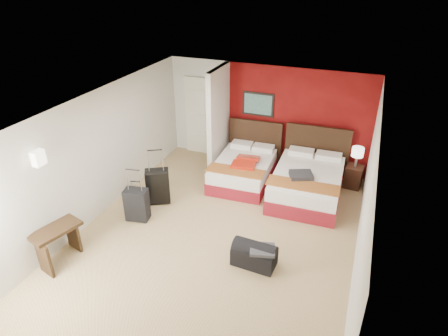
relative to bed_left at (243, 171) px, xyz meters
The scene contains 17 objects.
ground 2.12m from the bed_left, 84.90° to the right, with size 6.50×6.50×0.00m, color tan.
room_walls 1.71m from the bed_left, 150.98° to the right, with size 5.02×6.52×2.50m.
red_accent_panel 1.77m from the bed_left, 50.47° to the left, with size 3.50×0.04×2.50m, color maroon.
partition_wall 1.38m from the bed_left, 147.61° to the left, with size 0.12×1.20×2.50m, color silver.
entry_door 2.06m from the bed_left, 144.72° to the left, with size 0.82×0.06×2.05m, color silver.
bed_left is the anchor object (origin of this frame).
bed_right 1.52m from the bed_left, ahead, with size 1.43×2.04×0.61m, color silver.
red_suitcase_open 0.34m from the bed_left, 45.00° to the right, with size 0.52×0.72×0.09m, color red.
jacket_bundle 1.53m from the bed_left, 17.40° to the right, with size 0.46×0.37×0.11m, color #333237.
nightstand 2.52m from the bed_left, 15.51° to the left, with size 0.37×0.37×0.52m, color black.
table_lamp 2.57m from the bed_left, 15.51° to the left, with size 0.26×0.26×0.46m, color white.
suitcase_black 2.05m from the bed_left, 133.19° to the right, with size 0.49×0.30×0.73m, color black.
suitcase_charcoal 2.66m from the bed_left, 123.59° to the right, with size 0.45×0.28×0.66m, color black.
suitcase_navy 2.58m from the bed_left, 126.50° to the right, with size 0.33×0.20×0.45m, color black.
duffel_bag 2.85m from the bed_left, 67.64° to the right, with size 0.73×0.39×0.37m, color black.
jacket_draped 2.96m from the bed_left, 65.32° to the right, with size 0.41×0.34×0.05m, color #38393D.
desk 4.27m from the bed_left, 118.78° to the right, with size 0.41×0.82×0.68m, color #311F10.
Camera 1 is at (2.26, -5.53, 4.62)m, focal length 31.31 mm.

